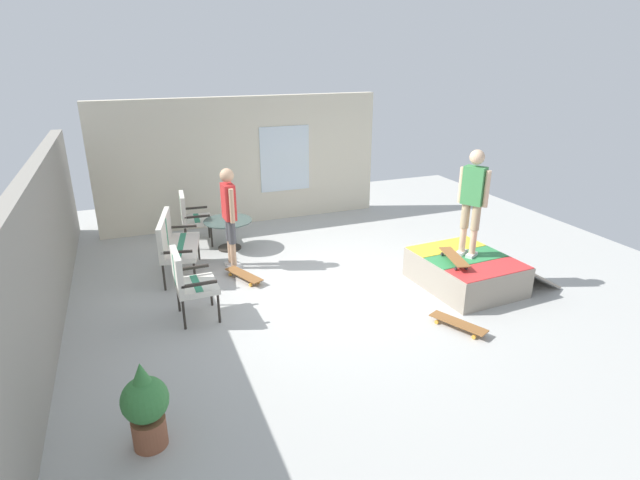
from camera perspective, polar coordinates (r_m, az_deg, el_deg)
name	(u,v)px	position (r m, az deg, el deg)	size (l,w,h in m)	color
ground_plane	(333,291)	(8.01, 1.54, -5.85)	(12.00, 12.00, 0.10)	#B2B2AD
back_wall_cinderblock	(38,265)	(7.13, -29.49, -2.46)	(9.00, 0.20, 2.10)	gray
house_facade	(243,161)	(10.86, -8.73, 8.86)	(0.23, 6.00, 2.68)	beige
skate_ramp	(467,271)	(8.31, 16.39, -3.43)	(1.64, 2.05, 0.50)	gray
patio_bench	(173,240)	(8.57, -16.41, -0.04)	(1.33, 0.79, 1.02)	#2D2823
patio_chair_near_house	(190,214)	(9.89, -14.60, 2.88)	(0.66, 0.59, 1.02)	#2D2823
patio_chair_by_wall	(187,279)	(7.10, -14.89, -4.30)	(0.63, 0.56, 1.02)	#2D2823
patio_table	(228,229)	(9.57, -10.42, 1.30)	(0.90, 0.90, 0.57)	#2D2823
person_watching	(229,210)	(8.55, -10.33, 3.33)	(0.48, 0.26, 1.74)	silver
person_skater	(473,196)	(7.96, 17.05, 4.87)	(0.43, 0.35, 1.68)	silver
skateboard_by_bench	(244,275)	(8.33, -8.69, -3.96)	(0.81, 0.50, 0.10)	brown
skateboard_spare	(458,323)	(7.10, 15.49, -9.16)	(0.81, 0.52, 0.10)	brown
skateboard_on_ramp	(454,257)	(7.89, 15.05, -1.92)	(0.82, 0.38, 0.10)	brown
potted_plant	(146,405)	(5.13, -19.28, -17.32)	(0.44, 0.44, 0.92)	brown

